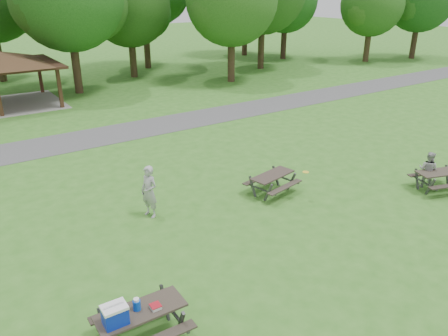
% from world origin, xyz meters
% --- Properties ---
extents(ground, '(160.00, 160.00, 0.00)m').
position_xyz_m(ground, '(0.00, 0.00, 0.00)').
color(ground, '#326F1F').
rests_on(ground, ground).
extents(asphalt_path, '(120.00, 3.20, 0.02)m').
position_xyz_m(asphalt_path, '(0.00, 14.00, 0.01)').
color(asphalt_path, '#49484B').
rests_on(asphalt_path, ground).
extents(tree_row_f, '(7.35, 7.00, 9.55)m').
position_xyz_m(tree_row_f, '(8.09, 28.53, 5.84)').
color(tree_row_f, '#2F2215').
rests_on(tree_row_f, ground).
extents(tree_row_g, '(7.77, 7.40, 10.25)m').
position_xyz_m(tree_row_g, '(14.09, 22.03, 6.33)').
color(tree_row_g, '#322316').
rests_on(tree_row_g, ground).
extents(tree_row_i, '(7.14, 6.80, 9.52)m').
position_xyz_m(tree_row_i, '(26.08, 29.03, 5.91)').
color(tree_row_i, black).
rests_on(tree_row_i, ground).
extents(tree_row_j, '(6.72, 6.40, 8.96)m').
position_xyz_m(tree_row_j, '(32.08, 22.53, 5.56)').
color(tree_row_j, '#322416').
rests_on(tree_row_j, ground).
extents(tree_flank_right, '(7.56, 7.20, 9.97)m').
position_xyz_m(tree_flank_right, '(38.09, 21.03, 6.15)').
color(tree_flank_right, black).
rests_on(tree_flank_right, ground).
extents(picnic_table_near, '(2.06, 1.68, 1.40)m').
position_xyz_m(picnic_table_near, '(-4.77, -0.88, 0.80)').
color(picnic_table_near, '#302822').
rests_on(picnic_table_near, ground).
extents(picnic_table_middle, '(2.13, 1.83, 0.81)m').
position_xyz_m(picnic_table_middle, '(2.88, 3.41, 0.60)').
color(picnic_table_middle, '#312823').
rests_on(picnic_table_middle, ground).
extents(picnic_table_far, '(2.27, 2.04, 0.82)m').
position_xyz_m(picnic_table_far, '(8.55, -0.11, 0.60)').
color(picnic_table_far, '#312B23').
rests_on(picnic_table_far, ground).
extents(frisbee_in_flight, '(0.30, 0.30, 0.02)m').
position_xyz_m(frisbee_in_flight, '(3.50, 2.27, 1.15)').
color(frisbee_in_flight, yellow).
rests_on(frisbee_in_flight, ground).
extents(frisbee_thrower, '(0.65, 0.80, 1.89)m').
position_xyz_m(frisbee_thrower, '(-1.87, 4.41, 0.94)').
color(frisbee_thrower, '#A2A3A5').
rests_on(frisbee_thrower, ground).
extents(frisbee_catcher, '(0.72, 0.84, 1.52)m').
position_xyz_m(frisbee_catcher, '(8.36, 0.33, 0.76)').
color(frisbee_catcher, '#A7A7A9').
rests_on(frisbee_catcher, ground).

